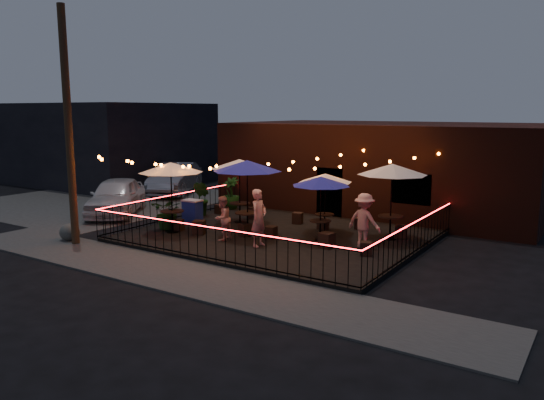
{
  "coord_description": "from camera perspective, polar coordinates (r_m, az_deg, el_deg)",
  "views": [
    {
      "loc": [
        10.07,
        -13.81,
        4.61
      ],
      "look_at": [
        0.03,
        1.54,
        1.48
      ],
      "focal_mm": 35.0,
      "sensor_mm": 36.0,
      "label": 1
    }
  ],
  "objects": [
    {
      "name": "brick_building",
      "position": [
        25.6,
        12.29,
        3.6
      ],
      "size": [
        14.0,
        8.0,
        4.0
      ],
      "color": "black",
      "rests_on": "ground"
    },
    {
      "name": "parking_lot",
      "position": [
        28.73,
        -17.67,
        0.01
      ],
      "size": [
        11.0,
        12.0,
        0.02
      ],
      "primitive_type": "cube",
      "color": "#3E3C3A",
      "rests_on": "ground"
    },
    {
      "name": "patron_a",
      "position": [
        17.44,
        -1.43,
        -1.93
      ],
      "size": [
        0.46,
        0.7,
        1.9
      ],
      "primitive_type": "imported",
      "rotation": [
        0.0,
        0.0,
        1.58
      ],
      "color": "tan",
      "rests_on": "patio"
    },
    {
      "name": "potted_shrub_c",
      "position": [
        24.16,
        -4.49,
        0.74
      ],
      "size": [
        0.82,
        0.82,
        1.44
      ],
      "primitive_type": "imported",
      "rotation": [
        0.0,
        0.0,
        0.02
      ],
      "color": "#1A3E10",
      "rests_on": "patio"
    },
    {
      "name": "cafe_table_3",
      "position": [
        19.36,
        5.76,
        2.29
      ],
      "size": [
        2.19,
        2.19,
        2.17
      ],
      "rotation": [
        0.0,
        0.0,
        -0.12
      ],
      "color": "black",
      "rests_on": "patio"
    },
    {
      "name": "bistro_chair_11",
      "position": [
        19.16,
        13.72,
        -3.34
      ],
      "size": [
        0.48,
        0.48,
        0.46
      ],
      "primitive_type": "cube",
      "rotation": [
        0.0,
        0.0,
        3.39
      ],
      "color": "black",
      "rests_on": "patio"
    },
    {
      "name": "potted_shrub_b",
      "position": [
        22.71,
        -7.6,
        0.16
      ],
      "size": [
        0.95,
        0.84,
        1.48
      ],
      "primitive_type": "imported",
      "rotation": [
        0.0,
        0.0,
        -0.26
      ],
      "color": "#13330F",
      "rests_on": "patio"
    },
    {
      "name": "bistro_chair_1",
      "position": [
        19.45,
        -7.86,
        -2.92
      ],
      "size": [
        0.55,
        0.55,
        0.49
      ],
      "primitive_type": "cube",
      "rotation": [
        0.0,
        0.0,
        3.57
      ],
      "color": "black",
      "rests_on": "patio"
    },
    {
      "name": "sidewalk",
      "position": [
        15.29,
        -10.06,
        -7.91
      ],
      "size": [
        18.0,
        2.5,
        0.05
      ],
      "primitive_type": "cube",
      "color": "#3E3C3A",
      "rests_on": "ground"
    },
    {
      "name": "bistro_chair_4",
      "position": [
        18.97,
        -2.92,
        -3.22
      ],
      "size": [
        0.48,
        0.48,
        0.45
      ],
      "primitive_type": "cube",
      "rotation": [
        0.0,
        0.0,
        -0.3
      ],
      "color": "black",
      "rests_on": "patio"
    },
    {
      "name": "cafe_table_4",
      "position": [
        18.11,
        5.28,
        1.93
      ],
      "size": [
        2.37,
        2.37,
        2.22
      ],
      "rotation": [
        0.0,
        0.0,
        0.19
      ],
      "color": "black",
      "rests_on": "patio"
    },
    {
      "name": "bistro_chair_5",
      "position": [
        18.62,
        -0.14,
        -3.5
      ],
      "size": [
        0.39,
        0.39,
        0.43
      ],
      "primitive_type": "cube",
      "rotation": [
        0.0,
        0.0,
        3.21
      ],
      "color": "black",
      "rests_on": "patio"
    },
    {
      "name": "bistro_chair_6",
      "position": [
        21.04,
        2.77,
        -1.95
      ],
      "size": [
        0.46,
        0.46,
        0.44
      ],
      "primitive_type": "cube",
      "rotation": [
        0.0,
        0.0,
        0.27
      ],
      "color": "black",
      "rests_on": "patio"
    },
    {
      "name": "cafe_table_2",
      "position": [
        18.69,
        -2.69,
        3.58
      ],
      "size": [
        3.09,
        3.09,
        2.71
      ],
      "rotation": [
        0.0,
        0.0,
        -0.31
      ],
      "color": "black",
      "rests_on": "patio"
    },
    {
      "name": "festoon_lights",
      "position": [
        19.17,
        -2.34,
        3.41
      ],
      "size": [
        10.02,
        8.72,
        1.32
      ],
      "color": "#F6600B",
      "rests_on": "ground"
    },
    {
      "name": "bistro_chair_10",
      "position": [
        20.37,
        9.35,
        -2.49
      ],
      "size": [
        0.46,
        0.46,
        0.42
      ],
      "primitive_type": "cube",
      "rotation": [
        0.0,
        0.0,
        0.36
      ],
      "color": "black",
      "rests_on": "patio"
    },
    {
      "name": "fence_right",
      "position": [
        17.06,
        15.03,
        -4.03
      ],
      "size": [
        0.04,
        8.0,
        1.04
      ],
      "rotation": [
        0.0,
        0.0,
        1.57
      ],
      "color": "black",
      "rests_on": "patio"
    },
    {
      "name": "patron_c",
      "position": [
        17.48,
        9.89,
        -2.21
      ],
      "size": [
        1.24,
        0.82,
        1.8
      ],
      "primitive_type": "imported",
      "rotation": [
        0.0,
        0.0,
        3.0
      ],
      "color": "tan",
      "rests_on": "patio"
    },
    {
      "name": "patron_b",
      "position": [
        18.34,
        -5.38,
        -1.96
      ],
      "size": [
        0.65,
        0.8,
        1.54
      ],
      "primitive_type": "imported",
      "rotation": [
        0.0,
        0.0,
        -1.48
      ],
      "color": "#E2AE95",
      "rests_on": "patio"
    },
    {
      "name": "bistro_chair_0",
      "position": [
        20.12,
        -10.07,
        -2.67
      ],
      "size": [
        0.42,
        0.42,
        0.42
      ],
      "primitive_type": "cube",
      "rotation": [
        0.0,
        0.0,
        0.21
      ],
      "color": "black",
      "rests_on": "patio"
    },
    {
      "name": "bistro_chair_3",
      "position": [
        21.92,
        -1.86,
        -1.42
      ],
      "size": [
        0.5,
        0.5,
        0.48
      ],
      "primitive_type": "cube",
      "rotation": [
        0.0,
        0.0,
        2.87
      ],
      "color": "black",
      "rests_on": "patio"
    },
    {
      "name": "bistro_chair_2",
      "position": [
        23.16,
        -5.65,
        -0.97
      ],
      "size": [
        0.36,
        0.36,
        0.4
      ],
      "primitive_type": "cube",
      "rotation": [
        0.0,
        0.0,
        -0.07
      ],
      "color": "black",
      "rests_on": "patio"
    },
    {
      "name": "car_white",
      "position": [
        24.5,
        -16.4,
        0.39
      ],
      "size": [
        4.39,
        5.04,
        1.64
      ],
      "primitive_type": "imported",
      "rotation": [
        0.0,
        0.0,
        0.63
      ],
      "color": "white",
      "rests_on": "ground"
    },
    {
      "name": "cooler",
      "position": [
        21.12,
        -8.55,
        -1.26
      ],
      "size": [
        0.75,
        0.55,
        0.97
      ],
      "rotation": [
        0.0,
        0.0,
        0.03
      ],
      "color": "#1E38BB",
      "rests_on": "patio"
    },
    {
      "name": "fence_left",
      "position": [
        22.19,
        -10.27,
        -0.72
      ],
      "size": [
        0.04,
        8.0,
        1.04
      ],
      "rotation": [
        0.0,
        0.0,
        1.57
      ],
      "color": "black",
      "rests_on": "patio"
    },
    {
      "name": "utility_pole",
      "position": [
        19.11,
        -21.04,
        7.22
      ],
      "size": [
        0.26,
        0.26,
        8.0
      ],
      "primitive_type": "cylinder",
      "color": "#3D2E19",
      "rests_on": "ground"
    },
    {
      "name": "background_building",
      "position": [
        36.23,
        -17.78,
        5.88
      ],
      "size": [
        12.0,
        9.0,
        5.0
      ],
      "primitive_type": "cube",
      "color": "black",
      "rests_on": "ground"
    },
    {
      "name": "car_silver",
      "position": [
        29.81,
        -10.41,
        2.28
      ],
      "size": [
        3.98,
        5.44,
        1.71
      ],
      "primitive_type": "imported",
      "rotation": [
        0.0,
        0.0,
        0.47
      ],
      "color": "#9F9FA7",
      "rests_on": "ground"
    },
    {
      "name": "ground",
      "position": [
        17.7,
        -2.82,
        -5.43
      ],
      "size": [
        110.0,
        110.0,
        0.0
      ],
      "primitive_type": "plane",
      "color": "black",
      "rests_on": "ground"
    },
    {
      "name": "fence_front",
      "position": [
        16.01,
        -7.06,
        -4.66
      ],
      "size": [
        10.0,
        0.04,
        1.04
      ],
      "color": "black",
      "rests_on": "patio"
    },
    {
      "name": "bistro_chair_7",
      "position": [
        20.11,
        5.5,
        -2.59
      ],
      "size": [
        0.4,
        0.4,
        0.4
      ],
      "primitive_type": "cube",
      "rotation": [
        0.0,
        0.0,
        2.95
      ],
      "color": "black",
      "rests_on": "patio"
    },
    {
      "name": "bistro_chair_8",
      "position": [
        17.45,
        5.9,
        -4.32
      ],
      "size": [
        0.47,
        0.47,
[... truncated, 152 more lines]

